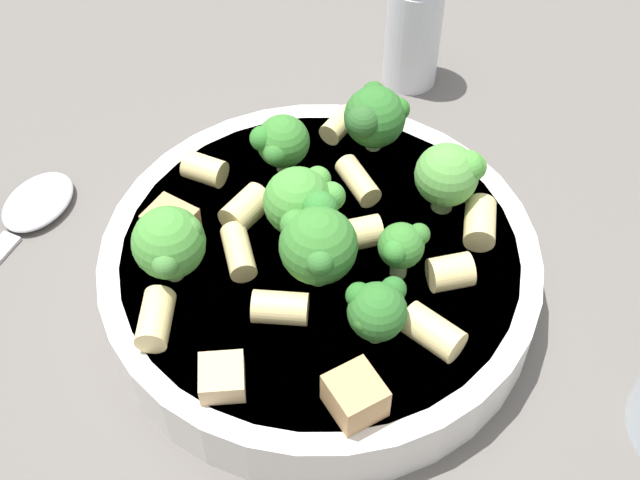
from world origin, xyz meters
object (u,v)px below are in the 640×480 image
at_px(rigatoni_4, 205,169).
at_px(broccoli_floret_4, 450,174).
at_px(broccoli_floret_7, 306,197).
at_px(chicken_chunk_2, 222,377).
at_px(chicken_chunk_0, 355,396).
at_px(rigatoni_1, 339,125).
at_px(broccoli_floret_0, 170,244).
at_px(rigatoni_10, 238,252).
at_px(broccoli_floret_6, 281,143).
at_px(broccoli_floret_1, 376,310).
at_px(spoon, 17,226).
at_px(rigatoni_8, 280,308).
at_px(rigatoni_7, 358,181).
at_px(pasta_bowl, 320,269).
at_px(broccoli_floret_5, 374,116).
at_px(rigatoni_9, 450,272).
at_px(pepper_shaker, 415,16).
at_px(broccoli_floret_2, 317,243).
at_px(rigatoni_0, 433,332).
at_px(rigatoni_5, 246,209).
at_px(rigatoni_2, 480,223).
at_px(rigatoni_3, 156,319).
at_px(rigatoni_6, 353,235).
at_px(broccoli_floret_3, 402,247).
at_px(chicken_chunk_1, 171,222).

bearing_deg(rigatoni_4, broccoli_floret_4, 131.51).
height_order(broccoli_floret_7, chicken_chunk_2, broccoli_floret_7).
bearing_deg(chicken_chunk_0, rigatoni_1, -128.29).
xyz_separation_m(broccoli_floret_0, rigatoni_10, (-0.03, 0.01, -0.02)).
bearing_deg(rigatoni_1, broccoli_floret_6, 2.88).
height_order(broccoli_floret_1, spoon, broccoli_floret_1).
bearing_deg(rigatoni_8, broccoli_floret_4, -179.65).
distance_m(rigatoni_1, rigatoni_7, 0.05).
relative_size(pasta_bowl, broccoli_floret_7, 5.44).
bearing_deg(broccoli_floret_4, chicken_chunk_2, 4.78).
height_order(broccoli_floret_5, broccoli_floret_6, broccoli_floret_5).
distance_m(rigatoni_4, rigatoni_10, 0.06).
distance_m(broccoli_floret_6, rigatoni_9, 0.12).
distance_m(rigatoni_10, pepper_shaker, 0.21).
xyz_separation_m(broccoli_floret_0, rigatoni_4, (-0.05, -0.05, -0.02)).
bearing_deg(rigatoni_4, rigatoni_9, 110.84).
height_order(broccoli_floret_2, rigatoni_9, broccoli_floret_2).
xyz_separation_m(rigatoni_0, rigatoni_7, (-0.04, -0.10, -0.00)).
relative_size(broccoli_floret_1, rigatoni_0, 1.17).
bearing_deg(rigatoni_5, broccoli_floret_0, 8.23).
bearing_deg(rigatoni_2, broccoli_floret_4, -90.66).
bearing_deg(rigatoni_8, chicken_chunk_2, 15.95).
height_order(broccoli_floret_5, rigatoni_9, broccoli_floret_5).
relative_size(broccoli_floret_5, rigatoni_4, 1.80).
bearing_deg(rigatoni_4, rigatoni_3, 41.69).
bearing_deg(chicken_chunk_2, rigatoni_3, -82.41).
bearing_deg(rigatoni_6, broccoli_floret_4, 168.59).
height_order(broccoli_floret_4, rigatoni_8, broccoli_floret_4).
relative_size(rigatoni_7, rigatoni_8, 1.10).
height_order(pasta_bowl, chicken_chunk_2, chicken_chunk_2).
bearing_deg(chicken_chunk_0, rigatoni_8, -94.37).
relative_size(rigatoni_1, rigatoni_9, 1.06).
xyz_separation_m(broccoli_floret_1, rigatoni_10, (0.02, -0.08, -0.01)).
distance_m(broccoli_floret_3, broccoli_floret_5, 0.09).
xyz_separation_m(broccoli_floret_1, pepper_shaker, (-0.17, -0.16, -0.00)).
distance_m(chicken_chunk_0, chicken_chunk_1, 0.14).
bearing_deg(rigatoni_7, broccoli_floret_2, 30.51).
relative_size(broccoli_floret_3, chicken_chunk_2, 1.58).
height_order(broccoli_floret_7, chicken_chunk_0, broccoli_floret_7).
relative_size(rigatoni_7, rigatoni_9, 1.41).
bearing_deg(rigatoni_5, rigatoni_3, 20.75).
height_order(rigatoni_1, chicken_chunk_0, chicken_chunk_0).
relative_size(broccoli_floret_1, broccoli_floret_6, 0.95).
xyz_separation_m(rigatoni_1, chicken_chunk_2, (0.15, 0.09, -0.00)).
bearing_deg(broccoli_floret_4, rigatoni_4, -48.49).
distance_m(rigatoni_7, chicken_chunk_2, 0.14).
xyz_separation_m(rigatoni_2, rigatoni_4, (0.09, -0.12, -0.00)).
bearing_deg(broccoli_floret_7, broccoli_floret_5, -160.80).
bearing_deg(broccoli_floret_3, broccoli_floret_6, -90.05).
bearing_deg(broccoli_floret_4, broccoli_floret_7, -27.79).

